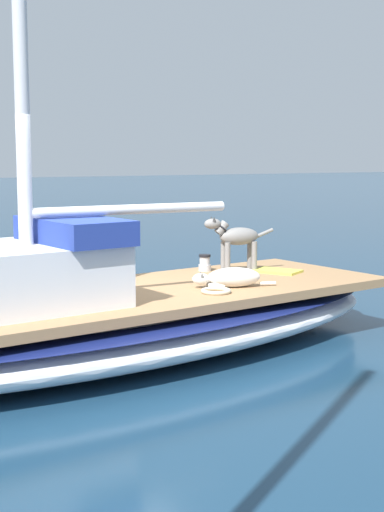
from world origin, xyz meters
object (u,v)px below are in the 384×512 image
at_px(dog_grey, 236,238).
at_px(dog_white, 231,278).
at_px(sailboat_main, 109,326).
at_px(coiled_rope, 216,291).
at_px(deck_towel, 277,271).
at_px(deck_winch, 205,263).

bearing_deg(dog_grey, dog_white, 145.42).
relative_size(sailboat_main, dog_grey, 8.01).
xyz_separation_m(coiled_rope, deck_towel, (0.86, -1.39, -0.01)).
height_order(sailboat_main, deck_towel, deck_towel).
bearing_deg(dog_white, dog_grey, -34.58).
bearing_deg(deck_towel, dog_white, 120.60).
bearing_deg(deck_towel, coiled_rope, 121.70).
relative_size(sailboat_main, coiled_rope, 23.18).
height_order(dog_white, deck_towel, dog_white).
bearing_deg(sailboat_main, deck_winch, -60.64).
xyz_separation_m(sailboat_main, deck_winch, (0.96, -1.71, 0.42)).
relative_size(dog_white, coiled_rope, 2.87).
bearing_deg(deck_winch, coiled_rope, 154.99).
relative_size(dog_grey, deck_towel, 1.67).
bearing_deg(deck_towel, sailboat_main, 100.05).
relative_size(sailboat_main, deck_towel, 13.41).
distance_m(dog_grey, dog_white, 1.16).
xyz_separation_m(sailboat_main, dog_grey, (0.72, -2.01, 0.75)).
bearing_deg(sailboat_main, deck_towel, -79.95).
distance_m(sailboat_main, deck_winch, 2.00).
bearing_deg(deck_winch, dog_white, 164.25).
xyz_separation_m(sailboat_main, coiled_rope, (-0.42, -1.06, 0.35)).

